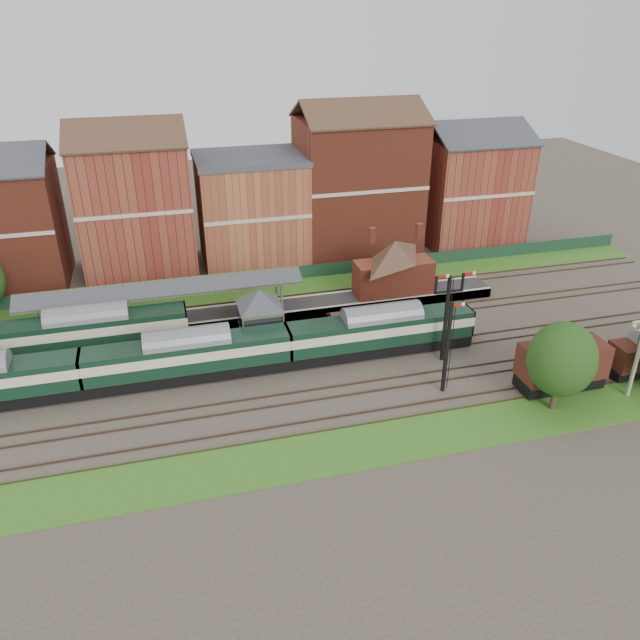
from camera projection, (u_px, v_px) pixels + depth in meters
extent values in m
plane|color=#473D33|center=(303.00, 364.00, 54.29)|extent=(160.00, 160.00, 0.00)
cube|color=#2D6619|center=(268.00, 289.00, 67.99)|extent=(90.00, 4.50, 0.06)
cube|color=#2D6619|center=(342.00, 449.00, 44.00)|extent=(90.00, 5.00, 0.06)
cube|color=#193823|center=(265.00, 276.00, 69.37)|extent=(90.00, 0.12, 1.50)
cube|color=#2D2D2D|center=(230.00, 316.00, 61.27)|extent=(55.00, 3.40, 1.00)
cube|color=#526548|center=(261.00, 338.00, 55.84)|extent=(3.40, 3.20, 2.40)
cube|color=#494C2F|center=(260.00, 317.00, 54.82)|extent=(3.60, 3.40, 2.00)
pyramid|color=#383A3F|center=(259.00, 298.00, 53.99)|extent=(5.40, 5.40, 1.60)
cube|color=maroon|center=(347.00, 328.00, 57.72)|extent=(3.00, 2.40, 2.20)
cube|color=#4C3323|center=(349.00, 318.00, 56.49)|extent=(3.20, 1.34, 0.79)
cube|color=#4C3323|center=(345.00, 311.00, 57.61)|extent=(3.20, 1.34, 0.79)
cube|color=brown|center=(393.00, 277.00, 64.13)|extent=(8.00, 3.00, 3.50)
pyramid|color=#4C3323|center=(395.00, 251.00, 62.82)|extent=(8.10, 8.10, 2.20)
cube|color=brown|center=(371.00, 249.00, 62.01)|extent=(0.60, 0.60, 1.60)
cube|color=brown|center=(418.00, 244.00, 63.16)|extent=(0.60, 0.60, 1.60)
cube|color=#494C2F|center=(39.00, 323.00, 55.24)|extent=(0.22, 0.22, 3.40)
cube|color=#494C2F|center=(276.00, 285.00, 62.52)|extent=(0.22, 0.22, 3.40)
cube|color=#383A3F|center=(163.00, 289.00, 57.19)|extent=(26.00, 1.99, 0.90)
cube|color=#383A3F|center=(162.00, 281.00, 58.82)|extent=(26.00, 1.99, 0.90)
cube|color=#494C2F|center=(162.00, 281.00, 57.83)|extent=(26.00, 0.20, 0.20)
cube|color=black|center=(446.00, 319.00, 53.06)|extent=(0.25, 0.25, 8.00)
cube|color=black|center=(449.00, 292.00, 51.86)|extent=(2.60, 0.18, 0.18)
cube|color=#B2140F|center=(443.00, 276.00, 51.04)|extent=(1.10, 0.08, 0.25)
cube|color=#B2140F|center=(470.00, 273.00, 51.59)|extent=(1.10, 0.08, 0.25)
cube|color=black|center=(447.00, 348.00, 48.74)|extent=(0.25, 0.25, 8.00)
cube|color=#B2140F|center=(458.00, 305.00, 47.16)|extent=(1.10, 0.08, 0.25)
cube|color=beige|center=(637.00, 358.00, 48.33)|extent=(0.22, 0.22, 7.00)
cube|color=maroon|center=(135.00, 208.00, 69.27)|extent=(12.00, 10.00, 15.00)
cube|color=#A75E36|center=(252.00, 212.00, 72.95)|extent=(12.00, 10.00, 12.00)
cube|color=brown|center=(358.00, 187.00, 75.01)|extent=(14.00, 10.00, 16.00)
cube|color=maroon|center=(470.00, 191.00, 79.14)|extent=(12.00, 10.00, 13.00)
cube|color=black|center=(190.00, 372.00, 51.79)|extent=(16.74, 2.34, 1.02)
cube|color=black|center=(188.00, 354.00, 50.99)|extent=(16.74, 2.60, 2.42)
cube|color=beige|center=(188.00, 351.00, 50.86)|extent=(16.76, 2.64, 0.84)
cube|color=slate|center=(187.00, 340.00, 50.37)|extent=(16.74, 2.60, 0.56)
cube|color=black|center=(380.00, 346.00, 55.63)|extent=(16.74, 2.34, 1.02)
cube|color=black|center=(381.00, 329.00, 54.83)|extent=(16.74, 2.60, 2.42)
cube|color=beige|center=(381.00, 327.00, 54.70)|extent=(16.76, 2.64, 0.84)
cube|color=slate|center=(382.00, 316.00, 54.21)|extent=(16.74, 2.60, 0.56)
cube|color=black|center=(93.00, 347.00, 55.50)|extent=(16.88, 2.36, 1.03)
cube|color=black|center=(89.00, 330.00, 54.70)|extent=(16.88, 2.63, 2.44)
cube|color=beige|center=(89.00, 327.00, 54.56)|extent=(16.90, 2.67, 0.84)
cube|color=slate|center=(87.00, 316.00, 54.07)|extent=(16.88, 2.63, 0.56)
cube|color=black|center=(559.00, 380.00, 50.70)|extent=(6.89, 2.54, 1.03)
cube|color=#401512|center=(563.00, 360.00, 49.82)|extent=(6.89, 2.98, 2.75)
cube|color=gray|center=(566.00, 344.00, 49.12)|extent=(6.89, 2.98, 0.50)
cube|color=black|center=(638.00, 369.00, 52.51)|extent=(5.37, 1.98, 0.81)
cylinder|color=#382619|center=(555.00, 390.00, 47.57)|extent=(0.44, 0.44, 3.45)
ellipsoid|color=#163E11|center=(562.00, 359.00, 46.30)|extent=(5.07, 5.07, 5.83)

